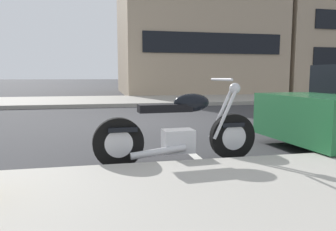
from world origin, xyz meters
TOP-DOWN VIEW (x-y plane):
  - ground_plane at (0.00, 0.00)m, footprint 260.00×260.00m
  - parking_stall_stripe at (0.00, -3.44)m, footprint 0.12×2.20m
  - parked_motorcycle at (-0.30, -3.78)m, footprint 2.19×0.62m

SIDE VIEW (x-z plane):
  - ground_plane at x=0.00m, z-range 0.00..0.00m
  - parking_stall_stripe at x=0.00m, z-range 0.00..0.01m
  - parked_motorcycle at x=-0.30m, z-range -0.13..0.98m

